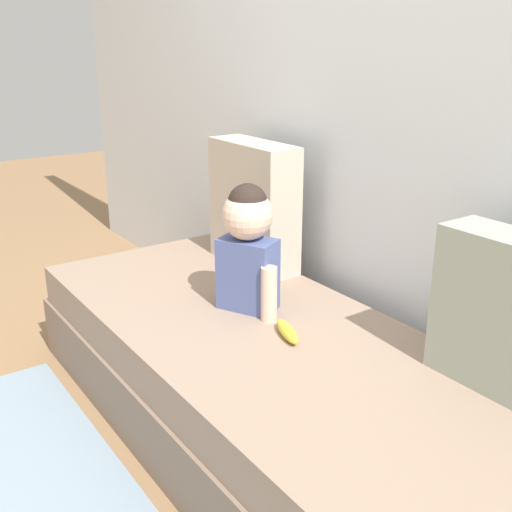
% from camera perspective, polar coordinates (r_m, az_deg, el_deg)
% --- Properties ---
extents(ground_plane, '(12.00, 12.00, 0.00)m').
position_cam_1_polar(ground_plane, '(2.24, 2.06, -17.15)').
color(ground_plane, '#93704C').
extents(back_wall, '(5.49, 0.10, 2.51)m').
position_cam_1_polar(back_wall, '(2.19, 14.96, 16.86)').
color(back_wall, silver).
rests_on(back_wall, ground).
extents(couch, '(2.29, 0.87, 0.41)m').
position_cam_1_polar(couch, '(2.12, 2.13, -12.76)').
color(couch, '#826C5B').
rests_on(couch, ground).
extents(throw_pillow_left, '(0.45, 0.16, 0.53)m').
position_cam_1_polar(throw_pillow_left, '(2.59, -0.23, 4.76)').
color(throw_pillow_left, '#C1B29E').
rests_on(throw_pillow_left, couch).
extents(toddler, '(0.31, 0.20, 0.46)m').
position_cam_1_polar(toddler, '(2.15, -0.78, 1.30)').
color(toddler, '#4C5B93').
rests_on(toddler, couch).
extents(banana, '(0.18, 0.10, 0.04)m').
position_cam_1_polar(banana, '(2.02, 2.99, -7.04)').
color(banana, yellow).
rests_on(banana, couch).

